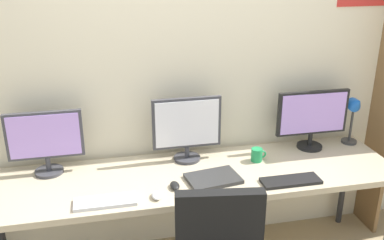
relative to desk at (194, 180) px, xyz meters
The scene contains 12 objects.
wall_back 0.74m from the desk, 89.78° to the left, with size 5.05×0.11×2.60m.
desk is the anchor object (origin of this frame).
monitor_left 0.96m from the desk, 166.73° to the left, with size 0.47×0.18×0.41m.
monitor_center 0.35m from the desk, 90.00° to the left, with size 0.46×0.18×0.44m.
monitor_right 0.97m from the desk, 13.27° to the left, with size 0.52×0.18×0.42m.
desk_lamp 1.28m from the desk, ahead, with size 0.11×0.15×0.39m.
keyboard_left 0.61m from the desk, 157.67° to the right, with size 0.35×0.13×0.02m, color silver.
keyboard_right 0.61m from the desk, 22.33° to the right, with size 0.37×0.13×0.02m, color black.
mouse_left_side 0.22m from the desk, 135.34° to the right, with size 0.06×0.10×0.03m, color black.
mouse_right_side 0.36m from the desk, 139.16° to the right, with size 0.06×0.10×0.03m, color silver.
laptop_closed 0.16m from the desk, 46.31° to the right, with size 0.32×0.22×0.02m, color #2D2D2D.
coffee_mug 0.47m from the desk, 11.02° to the left, with size 0.11×0.08×0.09m.
Camera 1 is at (-0.53, -1.80, 2.08)m, focal length 40.85 mm.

